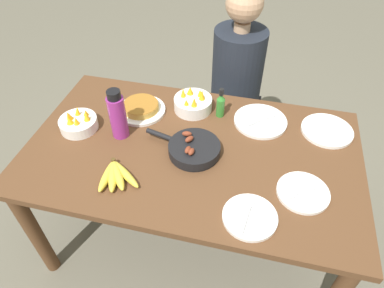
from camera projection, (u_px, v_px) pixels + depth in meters
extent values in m
plane|color=#666051|center=(192.00, 232.00, 2.09)|extent=(14.00, 14.00, 0.00)
cube|color=brown|center=(192.00, 151.00, 1.60)|extent=(1.54, 0.90, 0.03)
cylinder|color=brown|center=(35.00, 233.00, 1.69)|extent=(0.07, 0.07, 0.68)
cylinder|color=brown|center=(101.00, 130.00, 2.24)|extent=(0.07, 0.07, 0.68)
cylinder|color=brown|center=(325.00, 168.00, 2.00)|extent=(0.07, 0.07, 0.68)
ellipsoid|color=gold|center=(107.00, 176.00, 1.44)|extent=(0.04, 0.18, 0.04)
ellipsoid|color=gold|center=(113.00, 176.00, 1.44)|extent=(0.10, 0.18, 0.04)
ellipsoid|color=gold|center=(118.00, 175.00, 1.44)|extent=(0.13, 0.17, 0.04)
ellipsoid|color=gold|center=(125.00, 174.00, 1.45)|extent=(0.18, 0.14, 0.03)
cylinder|color=#4C3819|center=(114.00, 162.00, 1.50)|extent=(0.02, 0.02, 0.04)
cylinder|color=black|center=(194.00, 153.00, 1.56)|extent=(0.23, 0.23, 0.01)
cylinder|color=black|center=(194.00, 149.00, 1.54)|extent=(0.24, 0.24, 0.04)
cylinder|color=black|center=(160.00, 135.00, 1.60)|extent=(0.14, 0.06, 0.02)
ellipsoid|color=brown|center=(188.00, 150.00, 1.48)|extent=(0.03, 0.05, 0.03)
ellipsoid|color=brown|center=(187.00, 134.00, 1.56)|extent=(0.05, 0.03, 0.02)
ellipsoid|color=brown|center=(191.00, 152.00, 1.48)|extent=(0.03, 0.04, 0.03)
ellipsoid|color=brown|center=(189.00, 139.00, 1.53)|extent=(0.05, 0.05, 0.03)
cylinder|color=white|center=(141.00, 110.00, 1.78)|extent=(0.25, 0.25, 0.02)
cylinder|color=gold|center=(141.00, 107.00, 1.76)|extent=(0.18, 0.18, 0.03)
cylinder|color=#9F6624|center=(140.00, 104.00, 1.75)|extent=(0.18, 0.18, 0.00)
cylinder|color=white|center=(327.00, 130.00, 1.66)|extent=(0.25, 0.25, 0.02)
cylinder|color=#B2B2B7|center=(330.00, 126.00, 1.67)|extent=(0.01, 0.11, 0.01)
cube|color=#B2B2B7|center=(330.00, 137.00, 1.61)|extent=(0.02, 0.04, 0.00)
cylinder|color=white|center=(303.00, 192.00, 1.39)|extent=(0.21, 0.21, 0.02)
cylinder|color=#B2B2B7|center=(310.00, 190.00, 1.38)|extent=(0.11, 0.07, 0.01)
cube|color=#B2B2B7|center=(291.00, 196.00, 1.36)|extent=(0.05, 0.04, 0.00)
cylinder|color=white|center=(260.00, 121.00, 1.71)|extent=(0.26, 0.26, 0.02)
cylinder|color=#B2B2B7|center=(266.00, 119.00, 1.71)|extent=(0.10, 0.08, 0.01)
cube|color=#B2B2B7|center=(251.00, 124.00, 1.68)|extent=(0.05, 0.05, 0.00)
cylinder|color=white|center=(250.00, 217.00, 1.31)|extent=(0.21, 0.21, 0.02)
cylinder|color=#B2B2B7|center=(247.00, 220.00, 1.28)|extent=(0.02, 0.13, 0.01)
cube|color=#B2B2B7|center=(252.00, 201.00, 1.35)|extent=(0.03, 0.05, 0.00)
cylinder|color=white|center=(193.00, 104.00, 1.77)|extent=(0.20, 0.20, 0.07)
cone|color=#F4A819|center=(202.00, 95.00, 1.73)|extent=(0.04, 0.04, 0.06)
cone|color=#F4A819|center=(200.00, 93.00, 1.76)|extent=(0.05, 0.05, 0.04)
cone|color=#F4A819|center=(190.00, 91.00, 1.77)|extent=(0.05, 0.05, 0.05)
cone|color=#F4A819|center=(183.00, 93.00, 1.75)|extent=(0.03, 0.03, 0.06)
cone|color=#F4A819|center=(186.00, 103.00, 1.70)|extent=(0.04, 0.04, 0.04)
cone|color=#F4A819|center=(194.00, 103.00, 1.69)|extent=(0.04, 0.04, 0.05)
cylinder|color=white|center=(79.00, 124.00, 1.67)|extent=(0.18, 0.18, 0.06)
cone|color=#F4A819|center=(86.00, 116.00, 1.63)|extent=(0.04, 0.04, 0.06)
cone|color=#F4A819|center=(86.00, 113.00, 1.66)|extent=(0.05, 0.04, 0.04)
cone|color=#F4A819|center=(78.00, 111.00, 1.66)|extent=(0.04, 0.04, 0.06)
cone|color=#F4A819|center=(69.00, 115.00, 1.63)|extent=(0.04, 0.05, 0.06)
cone|color=#F4A819|center=(70.00, 121.00, 1.62)|extent=(0.06, 0.06, 0.04)
cone|color=#F4A819|center=(76.00, 121.00, 1.61)|extent=(0.04, 0.04, 0.05)
cylinder|color=#992D89|center=(118.00, 117.00, 1.58)|extent=(0.08, 0.08, 0.22)
cylinder|color=black|center=(114.00, 95.00, 1.49)|extent=(0.06, 0.06, 0.04)
cylinder|color=#337F2D|center=(220.00, 107.00, 1.72)|extent=(0.04, 0.04, 0.10)
cone|color=#337F2D|center=(221.00, 97.00, 1.68)|extent=(0.04, 0.04, 0.03)
cylinder|color=black|center=(222.00, 92.00, 1.66)|extent=(0.02, 0.02, 0.03)
cube|color=black|center=(231.00, 133.00, 2.39)|extent=(0.33, 0.33, 0.45)
cylinder|color=#1E232D|center=(237.00, 73.00, 2.05)|extent=(0.30, 0.30, 0.53)
cylinder|color=tan|center=(242.00, 26.00, 1.85)|extent=(0.09, 0.09, 0.05)
sphere|color=tan|center=(245.00, 3.00, 1.76)|extent=(0.20, 0.20, 0.20)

